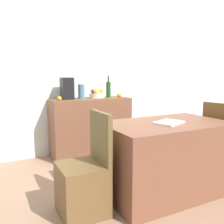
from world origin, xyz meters
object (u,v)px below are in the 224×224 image
Objects in this scene: chair_near_window at (84,184)px; coffee_maker at (67,89)px; open_book at (169,123)px; ceramic_vase at (81,92)px; chair_by_corner at (224,155)px; wine_bottle at (108,89)px; sideboard_console at (91,127)px; dining_table at (165,158)px; fruit_bowl at (97,96)px.

coffee_maker is at bearing 78.08° from chair_near_window.
open_book is 0.31× the size of chair_near_window.
ceramic_vase reaches higher than chair_by_corner.
wine_bottle is 1.07× the size of coffee_maker.
chair_near_window is at bearing -114.35° from sideboard_console.
ceramic_vase is (-0.14, 0.00, 0.54)m from sideboard_console.
dining_table is (0.37, -1.47, -0.60)m from ceramic_vase.
chair_by_corner is at bearing -45.08° from coffee_maker.
coffee_maker is 1.71m from dining_table.
open_book is at bearing -69.45° from coffee_maker.
chair_by_corner is at bearing -0.20° from dining_table.
wine_bottle reaches higher than dining_table.
sideboard_console is 0.56m from ceramic_vase.
ceramic_vase is at bearing 0.00° from coffee_maker.
ceramic_vase is at bearing 70.39° from chair_near_window.
ceramic_vase is 2.06m from chair_by_corner.
ceramic_vase reaches higher than sideboard_console.
chair_near_window reaches higher than sideboard_console.
coffee_maker reaches higher than dining_table.
fruit_bowl is 0.47m from coffee_maker.
fruit_bowl is 0.26× the size of chair_by_corner.
fruit_bowl is at bearing 94.73° from dining_table.
sideboard_console is 0.69m from coffee_maker.
chair_by_corner is at bearing -55.52° from fruit_bowl.
fruit_bowl is 0.26× the size of chair_near_window.
fruit_bowl is 0.21m from wine_bottle.
sideboard_console is 1.86m from chair_by_corner.
open_book is at bearing -176.91° from chair_by_corner.
sideboard_console is at bearing 0.00° from coffee_maker.
fruit_bowl reaches higher than sideboard_console.
ceramic_vase is at bearing 180.00° from wine_bottle.
chair_near_window is (-0.52, -1.47, -0.70)m from ceramic_vase.
coffee_maker is (-0.65, 0.00, 0.03)m from wine_bottle.
dining_table is (0.12, -1.47, -0.53)m from fruit_bowl.
chair_near_window is (-0.77, -1.47, -0.64)m from fruit_bowl.
fruit_bowl is 1.53m from open_book.
wine_bottle reaches higher than ceramic_vase.
coffee_maker is 0.35× the size of chair_near_window.
sideboard_console is 1.57m from open_book.
coffee_maker reaches higher than ceramic_vase.
fruit_bowl is at bearing 72.67° from open_book.
ceramic_vase reaches higher than dining_table.
dining_table is 0.90m from chair_by_corner.
coffee_maker reaches higher than chair_near_window.
sideboard_console is at bearing 127.10° from chair_by_corner.
dining_table is 1.39× the size of chair_by_corner.
dining_table is (-0.07, -1.47, -0.62)m from wine_bottle.
chair_near_window is (-0.89, -0.00, -0.10)m from dining_table.
fruit_bowl is at bearing 124.48° from chair_by_corner.
ceramic_vase is 0.17× the size of dining_table.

